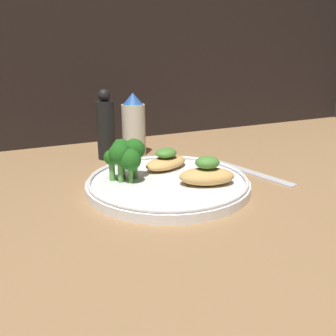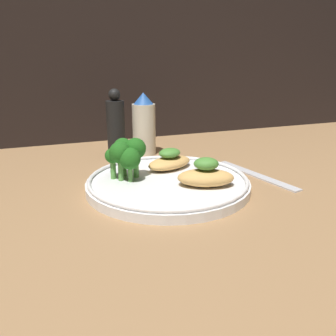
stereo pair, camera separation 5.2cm
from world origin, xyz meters
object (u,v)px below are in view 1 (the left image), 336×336
broccoli_bunch (125,155)px  pepper_grinder (106,128)px  plate (168,182)px  sauce_bottle (134,126)px

broccoli_bunch → pepper_grinder: size_ratio=0.46×
plate → pepper_grinder: (-3.62, 21.48, 5.60)cm
broccoli_bunch → pepper_grinder: 18.80cm
sauce_bottle → pepper_grinder: 6.20cm
plate → broccoli_bunch: (-6.09, 2.87, 4.70)cm
broccoli_bunch → pepper_grinder: (2.47, 18.61, 0.90)cm
plate → pepper_grinder: 22.50cm
pepper_grinder → broccoli_bunch: bearing=-97.6°
broccoli_bunch → plate: bearing=-25.3°
plate → broccoli_bunch: bearing=154.7°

